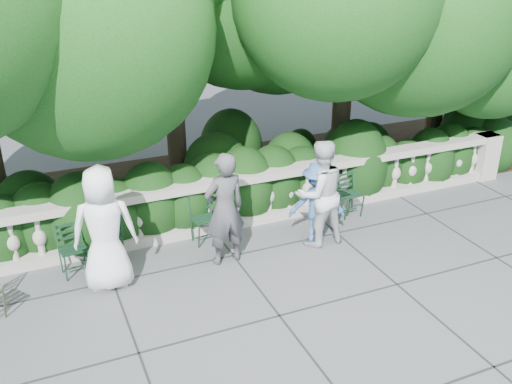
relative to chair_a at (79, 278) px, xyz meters
name	(u,v)px	position (x,y,z in m)	size (l,w,h in m)	color
ground	(281,273)	(2.97, -1.12, 0.00)	(90.00, 90.00, 0.00)	#4A4C51
balustrade	(239,201)	(2.97, 0.68, 0.49)	(12.00, 0.44, 1.00)	#9E998E
shrub_hedge	(217,200)	(2.97, 1.88, 0.00)	(15.00, 2.60, 1.70)	black
chair_a	(79,278)	(0.00, 0.00, 0.00)	(0.44, 0.48, 0.84)	black
chair_b	(209,245)	(2.20, 0.17, 0.00)	(0.44, 0.48, 0.84)	black
chair_c	(112,269)	(0.53, 0.05, 0.00)	(0.44, 0.48, 0.84)	black
chair_d	(340,218)	(4.83, 0.17, 0.00)	(0.44, 0.48, 0.84)	black
chair_e	(353,218)	(5.04, 0.07, 0.00)	(0.44, 0.48, 0.84)	black
chair_f	(333,222)	(4.63, 0.10, 0.00)	(0.44, 0.48, 0.84)	black
person_businessman	(104,229)	(0.43, -0.39, 0.97)	(0.95, 0.62, 1.94)	white
person_woman_grey	(225,209)	(2.30, -0.42, 0.94)	(0.69, 0.45, 1.89)	#444449
person_casual_man	(319,193)	(3.98, -0.47, 0.94)	(0.91, 0.71, 1.87)	silver
person_older_blue	(317,203)	(3.97, -0.43, 0.74)	(0.95, 0.55, 1.48)	#345C9D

